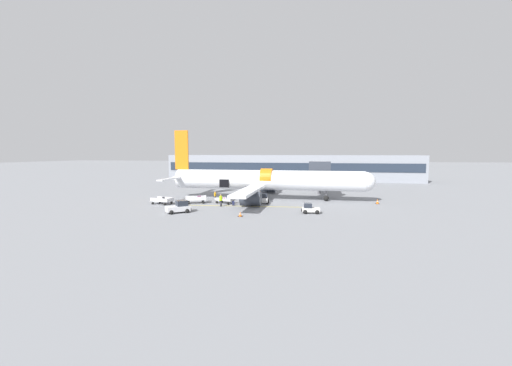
# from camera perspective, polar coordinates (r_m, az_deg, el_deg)

# --- Properties ---
(ground_plane) EXTENTS (500.00, 500.00, 0.00)m
(ground_plane) POSITION_cam_1_polar(r_m,az_deg,el_deg) (52.53, 1.95, -3.31)
(ground_plane) COLOR gray
(apron_marking_line) EXTENTS (18.84, 1.93, 0.01)m
(apron_marking_line) POSITION_cam_1_polar(r_m,az_deg,el_deg) (47.60, -1.87, -4.23)
(apron_marking_line) COLOR yellow
(apron_marking_line) RESTS_ON ground_plane
(terminal_strip) EXTENTS (73.18, 10.09, 7.38)m
(terminal_strip) POSITION_cam_1_polar(r_m,az_deg,el_deg) (94.19, 6.18, 2.81)
(terminal_strip) COLOR gray
(terminal_strip) RESTS_ON ground_plane
(jet_bridge_stub) EXTENTS (3.69, 13.84, 6.55)m
(jet_bridge_stub) POSITION_cam_1_polar(r_m,az_deg,el_deg) (60.99, 11.49, 2.36)
(jet_bridge_stub) COLOR #4C4C51
(jet_bridge_stub) RESTS_ON ground_plane
(airplane) EXTENTS (36.13, 31.12, 12.09)m
(airplane) POSITION_cam_1_polar(r_m,az_deg,el_deg) (54.37, 1.43, 0.45)
(airplane) COLOR white
(airplane) RESTS_ON ground_plane
(baggage_tug_lead) EXTENTS (2.01, 2.84, 1.49)m
(baggage_tug_lead) POSITION_cam_1_polar(r_m,az_deg,el_deg) (50.48, 1.42, -2.96)
(baggage_tug_lead) COLOR white
(baggage_tug_lead) RESTS_ON ground_plane
(baggage_tug_mid) EXTENTS (2.52, 1.83, 1.35)m
(baggage_tug_mid) POSITION_cam_1_polar(r_m,az_deg,el_deg) (42.61, 9.81, -4.69)
(baggage_tug_mid) COLOR silver
(baggage_tug_mid) RESTS_ON ground_plane
(baggage_tug_rear) EXTENTS (3.40, 3.19, 1.66)m
(baggage_tug_rear) POSITION_cam_1_polar(r_m,az_deg,el_deg) (43.63, -13.83, -4.33)
(baggage_tug_rear) COLOR silver
(baggage_tug_rear) RESTS_ON ground_plane
(baggage_cart_loading) EXTENTS (4.00, 2.39, 1.14)m
(baggage_cart_loading) POSITION_cam_1_polar(r_m,az_deg,el_deg) (50.42, -5.55, -3.12)
(baggage_cart_loading) COLOR silver
(baggage_cart_loading) RESTS_ON ground_plane
(baggage_cart_queued) EXTENTS (4.13, 2.60, 1.17)m
(baggage_cart_queued) POSITION_cam_1_polar(r_m,az_deg,el_deg) (51.06, -10.73, -3.00)
(baggage_cart_queued) COLOR silver
(baggage_cart_queued) RESTS_ON ground_plane
(baggage_cart_empty) EXTENTS (4.21, 2.49, 1.14)m
(baggage_cart_empty) POSITION_cam_1_polar(r_m,az_deg,el_deg) (51.51, -16.61, -3.12)
(baggage_cart_empty) COLOR silver
(baggage_cart_empty) RESTS_ON ground_plane
(ground_crew_loader_a) EXTENTS (0.57, 0.57, 1.78)m
(ground_crew_loader_a) POSITION_cam_1_polar(r_m,az_deg,el_deg) (50.96, -1.89, -2.52)
(ground_crew_loader_a) COLOR #1E2338
(ground_crew_loader_a) RESTS_ON ground_plane
(ground_crew_loader_b) EXTENTS (0.41, 0.55, 1.57)m
(ground_crew_loader_b) POSITION_cam_1_polar(r_m,az_deg,el_deg) (53.48, -7.44, -2.31)
(ground_crew_loader_b) COLOR #2D2D33
(ground_crew_loader_b) RESTS_ON ground_plane
(ground_crew_driver) EXTENTS (0.53, 0.53, 1.66)m
(ground_crew_driver) POSITION_cam_1_polar(r_m,az_deg,el_deg) (52.21, -2.76, -2.41)
(ground_crew_driver) COLOR #2D2D33
(ground_crew_driver) RESTS_ON ground_plane
(ground_crew_supervisor) EXTENTS (0.56, 0.63, 1.86)m
(ground_crew_supervisor) POSITION_cam_1_polar(r_m,az_deg,el_deg) (47.48, -6.41, -3.10)
(ground_crew_supervisor) COLOR #2D2D33
(ground_crew_supervisor) RESTS_ON ground_plane
(ground_crew_helper) EXTENTS (0.56, 0.55, 1.75)m
(ground_crew_helper) POSITION_cam_1_polar(r_m,az_deg,el_deg) (49.49, -1.64, -2.78)
(ground_crew_helper) COLOR #2D2D33
(ground_crew_helper) RESTS_ON ground_plane
(suitcase_on_tarmac_upright) EXTENTS (0.41, 0.37, 0.81)m
(suitcase_on_tarmac_upright) POSITION_cam_1_polar(r_m,az_deg,el_deg) (48.19, -4.15, -3.71)
(suitcase_on_tarmac_upright) COLOR #1E2347
(suitcase_on_tarmac_upright) RESTS_ON ground_plane
(safety_cone_nose) EXTENTS (0.62, 0.62, 0.76)m
(safety_cone_nose) POSITION_cam_1_polar(r_m,az_deg,el_deg) (53.28, 21.22, -3.17)
(safety_cone_nose) COLOR black
(safety_cone_nose) RESTS_ON ground_plane
(safety_cone_engine_left) EXTENTS (0.60, 0.60, 0.58)m
(safety_cone_engine_left) POSITION_cam_1_polar(r_m,az_deg,el_deg) (40.04, -2.88, -5.71)
(safety_cone_engine_left) COLOR black
(safety_cone_engine_left) RESTS_ON ground_plane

